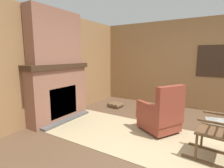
{
  "coord_description": "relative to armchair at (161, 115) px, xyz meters",
  "views": [
    {
      "loc": [
        0.75,
        -2.79,
        1.53
      ],
      "look_at": [
        -1.26,
        0.49,
        0.9
      ],
      "focal_mm": 28.0,
      "sensor_mm": 36.0,
      "label": 1
    }
  ],
  "objects": [
    {
      "name": "area_rug",
      "position": [
        -0.5,
        -0.44,
        -0.35
      ],
      "size": [
        3.4,
        1.6,
        0.01
      ],
      "color": "tan",
      "rests_on": "ground"
    },
    {
      "name": "rocking_chair",
      "position": [
        0.99,
        -0.51,
        0.05
      ],
      "size": [
        0.84,
        0.56,
        1.14
      ],
      "rotation": [
        0.0,
        0.0,
        3.05
      ],
      "color": "brown",
      "rests_on": "ground"
    },
    {
      "name": "fireplace_hearth",
      "position": [
        -2.28,
        -0.55,
        0.31
      ],
      "size": [
        0.57,
        1.62,
        1.34
      ],
      "color": "#93604C",
      "rests_on": "ground"
    },
    {
      "name": "ground_plane",
      "position": [
        0.16,
        -0.55,
        -0.35
      ],
      "size": [
        14.0,
        14.0,
        0.0
      ],
      "primitive_type": "plane",
      "color": "brown"
    },
    {
      "name": "storage_case",
      "position": [
        -2.33,
        -0.31,
        1.04
      ],
      "size": [
        0.13,
        0.25,
        0.11
      ],
      "color": "black",
      "rests_on": "fireplace_hearth"
    },
    {
      "name": "firewood_stack",
      "position": [
        -1.64,
        1.02,
        -0.29
      ],
      "size": [
        0.42,
        0.38,
        0.13
      ],
      "rotation": [
        0.0,
        0.0,
        -0.1
      ],
      "color": "brown",
      "rests_on": "ground"
    },
    {
      "name": "wood_panel_wall_back",
      "position": [
        0.17,
        2.11,
        0.92
      ],
      "size": [
        5.86,
        0.09,
        2.55
      ],
      "color": "#9E7247",
      "rests_on": "ground"
    },
    {
      "name": "wood_panel_wall_left",
      "position": [
        -2.5,
        -0.55,
        0.92
      ],
      "size": [
        0.06,
        5.86,
        2.55
      ],
      "color": "#9E7247",
      "rests_on": "ground"
    },
    {
      "name": "armchair",
      "position": [
        0.0,
        0.0,
        0.0
      ],
      "size": [
        0.92,
        0.9,
        0.99
      ],
      "rotation": [
        0.0,
        0.0,
        2.61
      ],
      "color": "brown",
      "rests_on": "ground"
    },
    {
      "name": "oil_lamp_vase",
      "position": [
        -2.33,
        -0.97,
        1.08
      ],
      "size": [
        0.1,
        0.1,
        0.27
      ],
      "color": "#B24C42",
      "rests_on": "fireplace_hearth"
    },
    {
      "name": "laundry_basket",
      "position": [
        1.03,
        0.42,
        -0.2
      ],
      "size": [
        0.55,
        0.42,
        0.31
      ],
      "rotation": [
        0.0,
        0.0,
        0.22
      ],
      "color": "white",
      "rests_on": "ground"
    },
    {
      "name": "chimney_breast",
      "position": [
        -2.29,
        -0.55,
        1.58
      ],
      "size": [
        0.32,
        1.34,
        1.19
      ],
      "color": "#93604C",
      "rests_on": "fireplace_hearth"
    }
  ]
}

